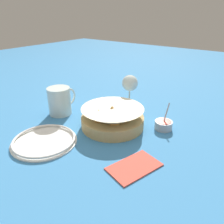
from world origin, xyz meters
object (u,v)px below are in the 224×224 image
side_plate (44,141)px  wine_glass (130,85)px  food_basket (112,118)px  sauce_cup (164,124)px  beer_mug (60,102)px

side_plate → wine_glass: bearing=-9.5°
food_basket → sauce_cup: sauce_cup is taller
beer_mug → side_plate: 0.23m
beer_mug → side_plate: size_ratio=0.63×
food_basket → sauce_cup: size_ratio=2.49×
food_basket → beer_mug: 0.25m
food_basket → beer_mug: beer_mug is taller
food_basket → side_plate: (-0.23, 0.12, -0.03)m
food_basket → side_plate: food_basket is taller
sauce_cup → beer_mug: size_ratio=0.69×
food_basket → wine_glass: wine_glass is taller
food_basket → wine_glass: (0.19, 0.05, 0.07)m
sauce_cup → beer_mug: 0.44m
sauce_cup → wine_glass: 0.25m
sauce_cup → food_basket: bearing=121.3°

